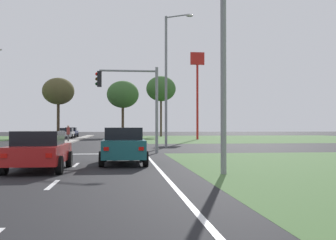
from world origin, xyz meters
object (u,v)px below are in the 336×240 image
(car_navy_fifth, at_px, (71,132))
(street_lamp_near, at_px, (228,27))
(treeline_fourth, at_px, (123,95))
(traffic_signal_near_right, at_px, (134,94))
(street_lamp_second, at_px, (168,75))
(treeline_third, at_px, (58,91))
(treeline_fifth, at_px, (161,89))
(car_silver_second, at_px, (67,133))
(pedestrian_at_median, at_px, (68,132))
(car_red_fourth, at_px, (39,150))
(car_teal_near, at_px, (124,145))
(fastfood_pole_sign, at_px, (197,76))

(car_navy_fifth, height_order, street_lamp_near, street_lamp_near)
(treeline_fourth, bearing_deg, traffic_signal_near_right, -89.22)
(street_lamp_second, height_order, treeline_fourth, street_lamp_second)
(treeline_fourth, bearing_deg, treeline_third, -177.54)
(street_lamp_near, xyz_separation_m, treeline_fifth, (2.94, 54.80, 2.90))
(treeline_fifth, bearing_deg, car_navy_fifth, -168.42)
(traffic_signal_near_right, bearing_deg, treeline_fifth, 82.34)
(car_silver_second, xyz_separation_m, pedestrian_at_median, (2.20, -15.73, 0.38))
(car_red_fourth, relative_size, pedestrian_at_median, 2.58)
(street_lamp_second, bearing_deg, traffic_signal_near_right, -112.77)
(car_teal_near, relative_size, car_silver_second, 0.99)
(car_navy_fifth, bearing_deg, fastfood_pole_sign, 142.90)
(street_lamp_near, relative_size, treeline_fourth, 1.01)
(fastfood_pole_sign, bearing_deg, car_teal_near, -105.79)
(street_lamp_near, xyz_separation_m, street_lamp_second, (0.01, 18.50, 0.70))
(traffic_signal_near_right, distance_m, pedestrian_at_median, 18.96)
(car_navy_fifth, distance_m, street_lamp_second, 35.61)
(car_red_fourth, relative_size, fastfood_pole_sign, 0.38)
(car_silver_second, height_order, treeline_third, treeline_third)
(car_silver_second, height_order, car_navy_fifth, car_navy_fifth)
(street_lamp_second, height_order, treeline_third, street_lamp_second)
(car_red_fourth, distance_m, pedestrian_at_median, 27.47)
(street_lamp_near, xyz_separation_m, pedestrian_at_median, (-9.05, 29.40, -3.92))
(pedestrian_at_median, height_order, treeline_fifth, treeline_fifth)
(car_navy_fifth, relative_size, fastfood_pole_sign, 0.38)
(car_silver_second, height_order, treeline_fifth, treeline_fifth)
(treeline_third, relative_size, treeline_fourth, 1.03)
(car_navy_fifth, distance_m, treeline_fourth, 9.99)
(car_red_fourth, distance_m, street_lamp_second, 18.47)
(car_red_fourth, height_order, treeline_fifth, treeline_fifth)
(car_navy_fifth, relative_size, pedestrian_at_median, 2.58)
(car_navy_fifth, distance_m, traffic_signal_near_right, 41.20)
(car_red_fourth, xyz_separation_m, car_navy_fifth, (-4.74, 49.82, 0.02))
(pedestrian_at_median, bearing_deg, treeline_third, 143.31)
(car_red_fourth, relative_size, treeline_fifth, 0.42)
(street_lamp_second, distance_m, fastfood_pole_sign, 21.14)
(pedestrian_at_median, height_order, treeline_fourth, treeline_fourth)
(car_red_fourth, bearing_deg, fastfood_pole_sign, 70.73)
(fastfood_pole_sign, height_order, treeline_fifth, fastfood_pole_sign)
(pedestrian_at_median, bearing_deg, car_teal_near, -35.19)
(traffic_signal_near_right, relative_size, street_lamp_near, 0.59)
(treeline_third, bearing_deg, street_lamp_near, -75.50)
(car_teal_near, distance_m, pedestrian_at_median, 25.50)
(car_silver_second, xyz_separation_m, street_lamp_second, (11.26, -26.63, 5.00))
(car_teal_near, distance_m, treeline_fourth, 47.97)
(street_lamp_near, bearing_deg, treeline_fourth, 93.75)
(pedestrian_at_median, relative_size, treeline_third, 0.18)
(car_teal_near, distance_m, street_lamp_near, 7.14)
(fastfood_pole_sign, bearing_deg, car_red_fourth, -109.27)
(street_lamp_near, distance_m, treeline_third, 53.42)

